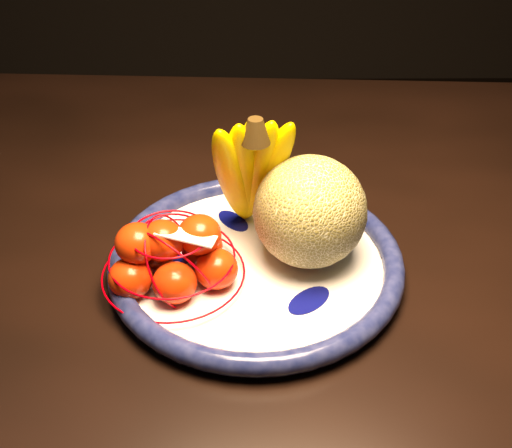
{
  "coord_description": "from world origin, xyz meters",
  "views": [
    {
      "loc": [
        0.28,
        -0.84,
        1.36
      ],
      "look_at": [
        0.28,
        -0.18,
        0.87
      ],
      "focal_mm": 45.0,
      "sensor_mm": 36.0,
      "label": 1
    }
  ],
  "objects_px": {
    "dining_table": "(126,248)",
    "cantaloupe": "(310,212)",
    "mandarin_bag": "(172,257)",
    "fruit_bowl": "(256,262)",
    "banana_bunch": "(250,168)"
  },
  "relations": [
    {
      "from": "banana_bunch",
      "to": "cantaloupe",
      "type": "bearing_deg",
      "value": -45.22
    },
    {
      "from": "fruit_bowl",
      "to": "cantaloupe",
      "type": "bearing_deg",
      "value": 9.58
    },
    {
      "from": "banana_bunch",
      "to": "mandarin_bag",
      "type": "bearing_deg",
      "value": -145.89
    },
    {
      "from": "cantaloupe",
      "to": "mandarin_bag",
      "type": "distance_m",
      "value": 0.18
    },
    {
      "from": "cantaloupe",
      "to": "mandarin_bag",
      "type": "xyz_separation_m",
      "value": [
        -0.17,
        -0.05,
        -0.04
      ]
    },
    {
      "from": "dining_table",
      "to": "mandarin_bag",
      "type": "distance_m",
      "value": 0.26
    },
    {
      "from": "dining_table",
      "to": "cantaloupe",
      "type": "distance_m",
      "value": 0.36
    },
    {
      "from": "cantaloupe",
      "to": "mandarin_bag",
      "type": "height_order",
      "value": "cantaloupe"
    },
    {
      "from": "dining_table",
      "to": "fruit_bowl",
      "type": "relative_size",
      "value": 4.23
    },
    {
      "from": "dining_table",
      "to": "banana_bunch",
      "type": "distance_m",
      "value": 0.3
    },
    {
      "from": "fruit_bowl",
      "to": "cantaloupe",
      "type": "distance_m",
      "value": 0.1
    },
    {
      "from": "fruit_bowl",
      "to": "banana_bunch",
      "type": "bearing_deg",
      "value": 97.18
    },
    {
      "from": "fruit_bowl",
      "to": "mandarin_bag",
      "type": "bearing_deg",
      "value": -161.86
    },
    {
      "from": "fruit_bowl",
      "to": "mandarin_bag",
      "type": "xyz_separation_m",
      "value": [
        -0.1,
        -0.03,
        0.04
      ]
    },
    {
      "from": "dining_table",
      "to": "cantaloupe",
      "type": "relative_size",
      "value": 11.29
    }
  ]
}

